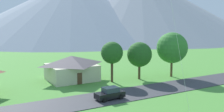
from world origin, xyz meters
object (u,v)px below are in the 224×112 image
tree_left_of_center (112,53)px  tree_far_right (172,48)px  house_right_center (72,67)px  tree_near_right (140,55)px  parked_car_black_west_end (110,93)px

tree_left_of_center → tree_far_right: size_ratio=0.84×
house_right_center → tree_near_right: (11.30, -5.57, 2.31)m
tree_left_of_center → tree_far_right: tree_far_right is taller
tree_left_of_center → house_right_center: bearing=139.1°
house_right_center → tree_near_right: 12.81m
tree_left_of_center → tree_near_right: bearing=-6.1°
tree_far_right → parked_car_black_west_end: size_ratio=2.03×
house_right_center → tree_near_right: tree_near_right is taller
tree_far_right → tree_left_of_center: bearing=171.4°
tree_left_of_center → tree_near_right: size_ratio=1.04×
parked_car_black_west_end → tree_far_right: bearing=21.8°
tree_near_right → parked_car_black_west_end: tree_near_right is taller
tree_near_right → house_right_center: bearing=153.8°
house_right_center → tree_far_right: (18.09, -6.84, 3.33)m
house_right_center → tree_left_of_center: (5.75, -4.98, 2.92)m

